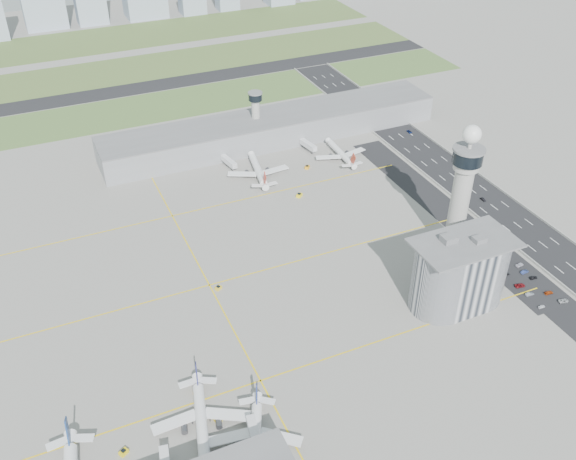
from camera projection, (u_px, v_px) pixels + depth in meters
name	position (u px, v px, depth m)	size (l,w,h in m)	color
ground	(322.00, 302.00, 271.62)	(1000.00, 1000.00, 0.00)	gray
grass_strip_0	(147.00, 108.00, 433.59)	(480.00, 50.00, 0.08)	#466530
grass_strip_1	(123.00, 71.00, 489.81)	(480.00, 60.00, 0.08)	#48622E
grass_strip_2	(104.00, 40.00, 549.78)	(480.00, 70.00, 0.08)	#415829
runway	(135.00, 89.00, 461.32)	(480.00, 22.00, 0.10)	black
highway	(534.00, 238.00, 309.92)	(28.00, 500.00, 0.10)	black
barrier_left	(512.00, 244.00, 304.94)	(0.60, 500.00, 1.20)	#9E9E99
barrier_right	(557.00, 230.00, 314.27)	(0.60, 500.00, 1.20)	#9E9E99
landside_road	(507.00, 262.00, 294.10)	(18.00, 260.00, 0.08)	black
parking_lot	(521.00, 279.00, 284.43)	(20.00, 44.00, 0.10)	black
taxiway_line_h_0	(260.00, 381.00, 235.79)	(260.00, 0.60, 0.01)	yellow
taxiway_line_h_1	(209.00, 285.00, 280.77)	(260.00, 0.60, 0.01)	yellow
taxiway_line_h_2	(172.00, 216.00, 325.75)	(260.00, 0.60, 0.01)	yellow
taxiway_line_v	(209.00, 285.00, 280.77)	(0.60, 260.00, 0.01)	yellow
control_tower	(462.00, 187.00, 281.58)	(14.00, 14.00, 64.50)	#ADAAA5
secondary_tower	(256.00, 113.00, 383.31)	(8.60, 8.60, 31.90)	#ADAAA5
admin_building	(460.00, 272.00, 263.71)	(42.00, 24.00, 33.50)	#B2B2B7
terminal_pier	(273.00, 128.00, 391.38)	(210.00, 32.00, 15.80)	gray
airplane_near_b	(201.00, 416.00, 215.66)	(40.31, 34.26, 11.29)	white
airplane_near_c	(255.00, 435.00, 209.79)	(37.41, 31.80, 10.48)	white
airplane_far_a	(258.00, 166.00, 356.80)	(41.20, 35.02, 11.53)	white
airplane_far_b	(340.00, 149.00, 374.04)	(37.20, 31.62, 10.42)	white
jet_bridge_near_2	(259.00, 454.00, 206.60)	(14.00, 3.00, 5.70)	silver
jet_bridge_far_0	(223.00, 159.00, 369.60)	(14.00, 3.00, 5.70)	silver
jet_bridge_far_1	(301.00, 143.00, 386.27)	(14.00, 3.00, 5.70)	silver
tug_0	(124.00, 452.00, 209.71)	(2.02, 2.93, 1.71)	yellow
tug_1	(217.00, 417.00, 220.88)	(2.45, 3.57, 2.07)	gold
tug_2	(197.00, 390.00, 230.96)	(2.36, 3.43, 2.00)	orange
tug_3	(218.00, 288.00, 278.13)	(1.99, 2.89, 1.68)	gold
tug_4	(299.00, 195.00, 340.57)	(2.34, 3.41, 1.98)	yellow
tug_5	(307.00, 167.00, 365.64)	(2.21, 3.22, 1.87)	#FAA319
car_lot_0	(542.00, 307.00, 268.44)	(1.29, 3.22, 1.10)	white
car_lot_1	(530.00, 294.00, 274.97)	(1.38, 3.96, 1.31)	gray
car_lot_2	(520.00, 285.00, 279.62)	(2.18, 4.73, 1.31)	maroon
car_lot_3	(506.00, 274.00, 286.30)	(1.58, 3.88, 1.13)	black
car_lot_4	(496.00, 267.00, 290.54)	(1.44, 3.59, 1.22)	navy
car_lot_5	(484.00, 257.00, 296.43)	(1.29, 3.69, 1.22)	silver
car_lot_6	(563.00, 301.00, 271.34)	(2.13, 4.63, 1.29)	#A8ABAD
car_lot_7	(549.00, 293.00, 275.77)	(1.64, 4.04, 1.17)	#A2370E
car_lot_8	(533.00, 278.00, 284.13)	(1.50, 3.72, 1.27)	black
car_lot_9	(525.00, 272.00, 287.47)	(1.38, 3.97, 1.31)	navy
car_lot_10	(520.00, 265.00, 291.73)	(1.92, 4.16, 1.15)	silver
car_lot_11	(502.00, 252.00, 299.84)	(1.83, 4.51, 1.31)	gray
car_hw_1	(483.00, 199.00, 337.63)	(1.23, 3.53, 1.16)	black
car_hw_2	(409.00, 132.00, 403.43)	(1.92, 4.17, 1.16)	navy
car_hw_4	(345.00, 101.00, 441.74)	(1.53, 3.80, 1.29)	gray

